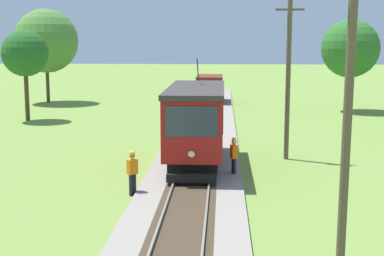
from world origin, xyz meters
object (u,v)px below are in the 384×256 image
(track_worker, at_px, (132,171))
(red_tram, at_px, (196,121))
(tree_left_near, at_px, (350,49))
(freight_car, at_px, (210,87))
(second_worker, at_px, (234,155))
(tree_left_far, at_px, (46,41))
(utility_pole_near_tram, at_px, (348,107))
(utility_pole_mid, at_px, (288,74))
(tree_right_far, at_px, (25,54))

(track_worker, bearing_deg, red_tram, -67.19)
(red_tram, height_order, tree_left_near, tree_left_near)
(red_tram, height_order, freight_car, red_tram)
(second_worker, height_order, tree_left_far, tree_left_far)
(utility_pole_near_tram, xyz_separation_m, track_worker, (-6.71, 6.51, -3.32))
(utility_pole_near_tram, height_order, tree_left_far, tree_left_far)
(freight_car, xyz_separation_m, tree_left_far, (-15.38, -0.18, 4.27))
(red_tram, xyz_separation_m, freight_car, (-0.00, 26.61, -0.64))
(red_tram, height_order, utility_pole_mid, utility_pole_mid)
(utility_pole_mid, distance_m, second_worker, 5.85)
(utility_pole_mid, height_order, second_worker, utility_pole_mid)
(freight_car, xyz_separation_m, tree_left_near, (11.75, -5.03, 3.68))
(utility_pole_near_tram, bearing_deg, tree_left_near, 77.63)
(utility_pole_mid, height_order, tree_left_near, utility_pole_mid)
(utility_pole_near_tram, relative_size, tree_left_near, 1.10)
(utility_pole_near_tram, relative_size, tree_right_far, 1.25)
(utility_pole_mid, relative_size, second_worker, 4.74)
(tree_left_near, height_order, tree_right_far, tree_left_near)
(utility_pole_near_tram, xyz_separation_m, tree_left_near, (7.28, 33.19, 0.93))
(second_worker, distance_m, tree_right_far, 22.80)
(freight_car, xyz_separation_m, utility_pole_mid, (4.48, -24.61, 2.77))
(red_tram, relative_size, tree_left_near, 1.12)
(freight_car, height_order, tree_left_far, tree_left_far)
(utility_pole_mid, bearing_deg, tree_left_near, 69.60)
(track_worker, xyz_separation_m, tree_left_far, (-13.15, 31.53, 4.85))
(tree_left_far, bearing_deg, freight_car, 0.67)
(freight_car, height_order, second_worker, freight_car)
(tree_left_far, bearing_deg, utility_pole_near_tram, -62.44)
(utility_pole_near_tram, bearing_deg, freight_car, 96.68)
(second_worker, height_order, tree_right_far, tree_right_far)
(red_tram, distance_m, track_worker, 5.70)
(track_worker, relative_size, second_worker, 1.00)
(tree_right_far, bearing_deg, utility_pole_mid, -35.58)
(track_worker, distance_m, tree_right_far, 23.05)
(utility_pole_near_tram, distance_m, utility_pole_mid, 13.62)
(utility_pole_near_tram, height_order, tree_left_near, utility_pole_near_tram)
(tree_left_far, bearing_deg, utility_pole_mid, -50.90)
(red_tram, height_order, utility_pole_near_tram, utility_pole_near_tram)
(red_tram, relative_size, tree_right_far, 1.27)
(second_worker, bearing_deg, track_worker, -159.20)
(freight_car, height_order, tree_right_far, tree_right_far)
(utility_pole_mid, height_order, track_worker, utility_pole_mid)
(tree_left_near, bearing_deg, freight_car, 156.82)
(second_worker, bearing_deg, tree_left_near, 49.31)
(tree_left_near, bearing_deg, red_tram, -118.57)
(freight_car, bearing_deg, track_worker, -94.02)
(tree_left_far, bearing_deg, red_tram, -59.80)
(utility_pole_mid, xyz_separation_m, tree_left_far, (-19.85, 24.43, 1.50))
(red_tram, height_order, second_worker, red_tram)
(freight_car, bearing_deg, tree_right_far, -138.19)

